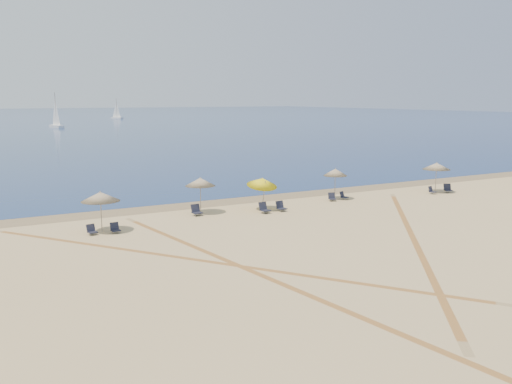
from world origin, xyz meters
TOP-DOWN VIEW (x-y plane):
  - ground at (0.00, 0.00)m, footprint 160.00×160.00m
  - ocean at (0.00, 225.00)m, footprint 500.00×500.00m
  - wet_sand at (0.00, 24.00)m, footprint 500.00×500.00m
  - umbrella_1 at (-11.03, 18.78)m, footprint 2.27×2.27m
  - umbrella_2 at (-3.82, 20.93)m, footprint 2.08×2.08m
  - umbrella_3 at (0.45, 19.90)m, footprint 2.15×2.22m
  - umbrella_4 at (7.47, 20.87)m, footprint 1.87×1.87m
  - umbrella_5 at (16.81, 19.44)m, footprint 2.29×2.29m
  - chair_2 at (-11.72, 18.34)m, footprint 0.59×0.66m
  - chair_3 at (-10.41, 18.13)m, footprint 0.53×0.61m
  - chair_4 at (-4.37, 20.38)m, footprint 0.65×0.75m
  - chair_5 at (0.04, 18.90)m, footprint 0.69×0.78m
  - chair_6 at (1.40, 18.92)m, footprint 0.61×0.71m
  - chair_7 at (6.83, 20.35)m, footprint 0.69×0.74m
  - chair_8 at (8.02, 20.49)m, footprint 0.69×0.74m
  - chair_9 at (15.99, 19.02)m, footprint 0.65×0.71m
  - chair_10 at (17.62, 18.83)m, footprint 0.84×0.89m
  - sailboat_0 at (34.03, 194.84)m, footprint 3.72×5.14m
  - sailboat_2 at (4.26, 139.88)m, footprint 3.02×6.39m
  - tire_tracks at (-3.56, 8.94)m, footprint 52.24×41.97m

SIDE VIEW (x-z plane):
  - ground at x=0.00m, z-range 0.00..0.00m
  - tire_tracks at x=-3.56m, z-range 0.00..0.00m
  - wet_sand at x=0.00m, z-range 0.00..0.00m
  - ocean at x=0.00m, z-range 0.01..0.01m
  - chair_2 at x=-11.72m, z-range -0.04..0.56m
  - chair_3 at x=-10.41m, z-range -0.04..0.57m
  - chair_8 at x=8.02m, z-range -0.04..0.57m
  - chair_9 at x=15.99m, z-range -0.04..0.58m
  - chair_7 at x=6.83m, z-range -0.04..0.59m
  - chair_6 at x=1.40m, z-range -0.04..0.66m
  - chair_10 at x=17.62m, z-range -0.04..0.69m
  - chair_5 at x=0.04m, z-range -0.04..0.69m
  - chair_4 at x=-4.37m, z-range -0.04..0.69m
  - umbrella_3 at x=0.45m, z-range 0.74..3.25m
  - umbrella_1 at x=-11.03m, z-range 0.88..3.33m
  - umbrella_4 at x=7.47m, z-range 0.89..3.35m
  - umbrella_2 at x=-3.82m, z-range 0.91..3.42m
  - umbrella_5 at x=16.81m, z-range 0.93..3.47m
  - sailboat_0 at x=34.03m, z-range -1.52..6.19m
  - sailboat_2 at x=4.26m, z-range -1.82..7.40m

